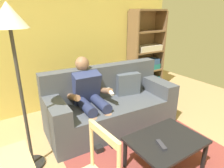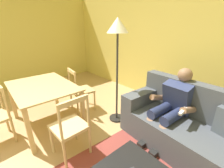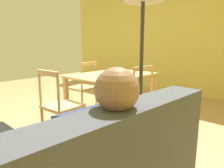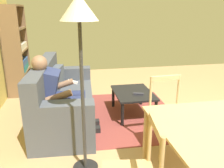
% 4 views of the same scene
% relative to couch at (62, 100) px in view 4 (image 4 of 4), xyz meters
% --- Properties ---
extents(ground_plane, '(8.78, 8.78, 0.00)m').
position_rel_couch_xyz_m(ground_plane, '(-1.23, -1.98, -0.35)').
color(ground_plane, tan).
extents(couch, '(2.05, 0.95, 0.94)m').
position_rel_couch_xyz_m(couch, '(0.00, 0.00, 0.00)').
color(couch, '#474C56').
rests_on(couch, ground_plane).
extents(person_lounging, '(0.61, 0.91, 1.13)m').
position_rel_couch_xyz_m(person_lounging, '(-0.36, 0.01, 0.24)').
color(person_lounging, navy).
rests_on(person_lounging, ground_plane).
extents(coffee_table, '(0.82, 0.61, 0.40)m').
position_rel_couch_xyz_m(coffee_table, '(-0.00, -1.17, 0.00)').
color(coffee_table, black).
rests_on(coffee_table, ground_plane).
extents(tv_remote, '(0.10, 0.18, 0.02)m').
position_rel_couch_xyz_m(tv_remote, '(-0.13, -1.22, 0.07)').
color(tv_remote, '#2D2D38').
rests_on(tv_remote, coffee_table).
extents(bookshelf, '(0.83, 0.36, 1.80)m').
position_rel_couch_xyz_m(bookshelf, '(1.57, 0.93, 0.36)').
color(bookshelf, brown).
rests_on(bookshelf, ground_plane).
extents(dining_table, '(1.30, 0.93, 0.76)m').
position_rel_couch_xyz_m(dining_table, '(-2.05, -1.33, 0.31)').
color(dining_table, tan).
rests_on(dining_table, ground_plane).
extents(dining_chair_facing_couch, '(0.44, 0.44, 0.93)m').
position_rel_couch_xyz_m(dining_chair_facing_couch, '(-1.07, -1.33, 0.11)').
color(dining_chair_facing_couch, '#D1B27F').
rests_on(dining_chair_facing_couch, ground_plane).
extents(area_rug, '(2.06, 1.49, 0.01)m').
position_rel_couch_xyz_m(area_rug, '(-0.00, -1.17, -0.34)').
color(area_rug, brown).
rests_on(area_rug, ground_plane).
extents(floor_lamp, '(0.36, 0.36, 1.85)m').
position_rel_couch_xyz_m(floor_lamp, '(-1.29, -0.27, 1.22)').
color(floor_lamp, black).
rests_on(floor_lamp, ground_plane).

